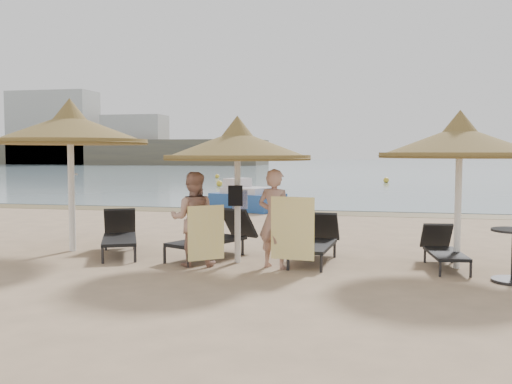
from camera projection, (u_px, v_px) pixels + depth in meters
ground at (213, 267)px, 10.10m from camera, size 160.00×160.00×0.00m
sea at (360, 165)px, 88.11m from camera, size 200.00×140.00×0.03m
wet_sand_strip at (292, 212)px, 19.27m from camera, size 200.00×1.60×0.01m
far_shore at (201, 147)px, 91.07m from camera, size 150.00×54.80×12.00m
palapa_left at (70, 130)px, 11.55m from camera, size 3.15×3.15×3.12m
palapa_center at (237, 146)px, 10.36m from camera, size 2.72×2.72×2.69m
palapa_right at (460, 142)px, 9.83m from camera, size 2.78×2.78×2.76m
lounger_far_left at (120, 234)px, 11.41m from camera, size 1.38×2.01×0.86m
lounger_near_left at (217, 236)px, 11.05m from camera, size 1.46×2.10×0.90m
lounger_near_right at (316, 240)px, 10.65m from camera, size 0.79×1.96×0.86m
lounger_far_right at (443, 248)px, 10.09m from camera, size 0.73×1.66×0.72m
person_left at (193, 211)px, 10.13m from camera, size 1.00×0.76×1.95m
person_right at (275, 211)px, 9.92m from camera, size 1.07×0.85×2.02m
towel_left at (206, 233)px, 9.74m from camera, size 0.53×0.45×0.94m
towel_right at (292, 228)px, 9.63m from camera, size 0.76×0.13×1.07m
bag_patterned at (240, 200)px, 10.60m from camera, size 0.28×0.12×0.35m
bag_dark at (235, 196)px, 10.26m from camera, size 0.27×0.14×0.37m
pedal_boat at (247, 199)px, 19.84m from camera, size 2.76×2.25×1.11m
buoy_left at (219, 184)px, 33.51m from camera, size 0.37×0.37×0.37m
buoy_mid at (386, 180)px, 37.52m from camera, size 0.37×0.37×0.37m
buoy_extra at (217, 176)px, 44.11m from camera, size 0.33×0.33×0.33m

